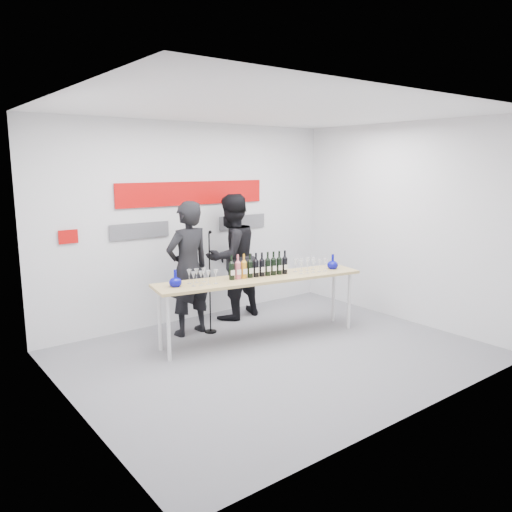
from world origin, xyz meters
The scene contains 12 objects.
ground centered at (0.00, 0.00, 0.00)m, with size 5.00×5.00×0.00m, color slate.
back_wall centered at (0.00, 2.00, 1.50)m, with size 5.00×0.04×3.00m, color silver.
signage centered at (-0.06, 1.97, 1.81)m, with size 3.38×0.02×0.79m.
tasting_table centered at (0.19, 0.58, 0.81)m, with size 2.97×1.10×0.87m.
wine_bottles centered at (0.19, 0.61, 1.04)m, with size 0.88×0.24×0.33m.
decanter_left centered at (-0.98, 0.80, 0.98)m, with size 0.16×0.16×0.21m, color #07088B, non-canonical shape.
decanter_right centered at (1.37, 0.37, 0.98)m, with size 0.16×0.16×0.21m, color #07088B, non-canonical shape.
glasses_left centered at (-0.65, 0.72, 0.97)m, with size 0.36×0.28×0.18m.
glasses_right centered at (0.96, 0.43, 0.97)m, with size 0.46×0.29×0.18m.
presenter_left centered at (-0.48, 1.36, 0.95)m, with size 0.69×0.45×1.89m, color black.
presenter_right centered at (0.44, 1.62, 0.97)m, with size 0.94×0.73×1.94m, color black.
mic_stand centered at (-0.21, 1.22, 0.45)m, with size 0.17×0.17×1.48m.
Camera 1 is at (-3.87, -4.62, 2.38)m, focal length 35.00 mm.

